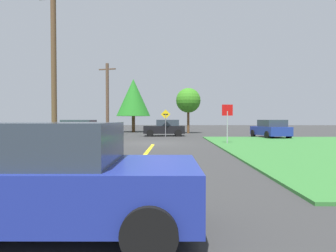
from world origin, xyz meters
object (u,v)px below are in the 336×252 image
(utility_pole_near, at_px, (54,65))
(oak_tree_left, at_px, (133,98))
(car_approaching_junction, at_px, (165,128))
(direction_sign, at_px, (166,120))
(stop_sign, at_px, (227,116))
(pine_tree_center, at_px, (188,101))
(car_on_crossroad, at_px, (271,129))
(car_behind_on_main_road, at_px, (55,177))
(parked_car_near_building, at_px, (80,130))
(utility_pole_mid, at_px, (107,99))

(utility_pole_near, bearing_deg, oak_tree_left, 85.27)
(car_approaching_junction, xyz_separation_m, direction_sign, (0.11, -1.43, 0.80))
(stop_sign, xyz_separation_m, pine_tree_center, (-1.76, 14.56, 2.03))
(direction_sign, bearing_deg, stop_sign, -61.49)
(stop_sign, distance_m, car_on_crossroad, 8.28)
(stop_sign, relative_size, car_behind_on_main_road, 0.64)
(parked_car_near_building, height_order, car_on_crossroad, same)
(utility_pole_mid, bearing_deg, car_approaching_junction, -1.69)
(parked_car_near_building, height_order, utility_pole_mid, utility_pole_mid)
(parked_car_near_building, distance_m, pine_tree_center, 14.73)
(car_behind_on_main_road, height_order, utility_pole_mid, utility_pole_mid)
(parked_car_near_building, relative_size, direction_sign, 1.67)
(parked_car_near_building, bearing_deg, car_on_crossroad, 13.67)
(utility_pole_near, distance_m, utility_pole_mid, 12.06)
(car_behind_on_main_road, relative_size, oak_tree_left, 0.59)
(stop_sign, bearing_deg, pine_tree_center, -91.13)
(car_on_crossroad, xyz_separation_m, pine_tree_center, (-6.86, 8.12, 3.07))
(stop_sign, distance_m, utility_pole_near, 11.12)
(direction_sign, distance_m, pine_tree_center, 7.49)
(utility_pole_near, bearing_deg, car_approaching_junction, 63.02)
(car_on_crossroad, bearing_deg, utility_pole_mid, 70.81)
(car_approaching_junction, xyz_separation_m, car_on_crossroad, (9.50, -2.87, 0.00))
(stop_sign, distance_m, direction_sign, 8.97)
(car_on_crossroad, xyz_separation_m, oak_tree_left, (-13.84, 11.41, 3.69))
(car_approaching_junction, bearing_deg, utility_pole_mid, -5.16)
(car_behind_on_main_road, distance_m, utility_pole_near, 13.46)
(pine_tree_center, bearing_deg, stop_sign, -83.10)
(utility_pole_near, height_order, oak_tree_left, utility_pole_near)
(utility_pole_near, bearing_deg, parked_car_near_building, 94.63)
(oak_tree_left, distance_m, pine_tree_center, 7.74)
(car_behind_on_main_road, bearing_deg, car_on_crossroad, 62.41)
(stop_sign, height_order, oak_tree_left, oak_tree_left)
(direction_sign, bearing_deg, utility_pole_mid, 164.84)
(pine_tree_center, bearing_deg, car_on_crossroad, -49.80)
(direction_sign, bearing_deg, parked_car_near_building, -146.16)
(parked_car_near_building, bearing_deg, direction_sign, 36.89)
(car_on_crossroad, bearing_deg, car_approaching_junction, 65.25)
(stop_sign, bearing_deg, car_on_crossroad, -136.43)
(car_approaching_junction, height_order, parked_car_near_building, same)
(parked_car_near_building, distance_m, direction_sign, 8.02)
(car_approaching_junction, height_order, pine_tree_center, pine_tree_center)
(stop_sign, relative_size, utility_pole_mid, 0.36)
(car_behind_on_main_road, bearing_deg, pine_tree_center, 82.03)
(stop_sign, height_order, car_on_crossroad, stop_sign)
(utility_pole_mid, bearing_deg, stop_sign, -42.96)
(car_on_crossroad, distance_m, pine_tree_center, 11.07)
(parked_car_near_building, relative_size, car_behind_on_main_road, 1.05)
(direction_sign, bearing_deg, car_on_crossroad, -8.74)
(direction_sign, xyz_separation_m, pine_tree_center, (2.52, 6.68, 2.27))
(pine_tree_center, bearing_deg, oak_tree_left, 154.78)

